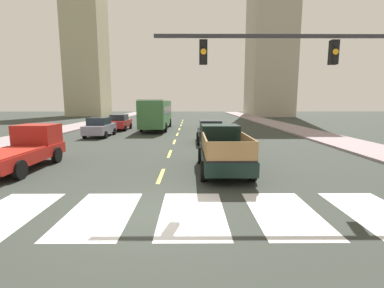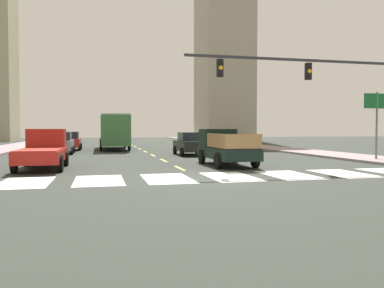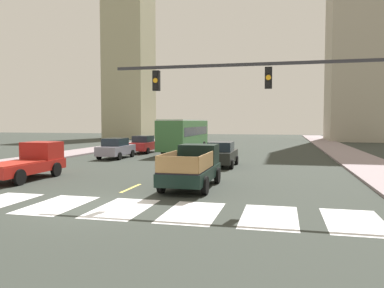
# 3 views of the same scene
# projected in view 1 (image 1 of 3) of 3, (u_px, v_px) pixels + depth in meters

# --- Properties ---
(ground_plane) EXTENTS (160.00, 160.00, 0.00)m
(ground_plane) POSITION_uv_depth(u_px,v_px,m) (146.00, 213.00, 7.79)
(ground_plane) COLOR #2F342E
(sidewalk_right) EXTENTS (3.78, 110.00, 0.15)m
(sidewalk_right) POSITION_uv_depth(u_px,v_px,m) (315.00, 135.00, 25.64)
(sidewalk_right) COLOR gray
(sidewalk_right) RESTS_ON ground
(sidewalk_left) EXTENTS (3.78, 110.00, 0.15)m
(sidewalk_left) POSITION_uv_depth(u_px,v_px,m) (38.00, 135.00, 25.49)
(sidewalk_left) COLOR gray
(sidewalk_left) RESTS_ON ground
(crosswalk_stripe_2) EXTENTS (1.82, 3.35, 0.01)m
(crosswalk_stripe_2) POSITION_uv_depth(u_px,v_px,m) (7.00, 214.00, 7.76)
(crosswalk_stripe_2) COLOR silver
(crosswalk_stripe_2) RESTS_ON ground
(crosswalk_stripe_3) EXTENTS (1.82, 3.35, 0.01)m
(crosswalk_stripe_3) POSITION_uv_depth(u_px,v_px,m) (100.00, 213.00, 7.78)
(crosswalk_stripe_3) COLOR silver
(crosswalk_stripe_3) RESTS_ON ground
(crosswalk_stripe_4) EXTENTS (1.82, 3.35, 0.01)m
(crosswalk_stripe_4) POSITION_uv_depth(u_px,v_px,m) (192.00, 213.00, 7.79)
(crosswalk_stripe_4) COLOR silver
(crosswalk_stripe_4) RESTS_ON ground
(crosswalk_stripe_5) EXTENTS (1.82, 3.35, 0.01)m
(crosswalk_stripe_5) POSITION_uv_depth(u_px,v_px,m) (285.00, 213.00, 7.81)
(crosswalk_stripe_5) COLOR silver
(crosswalk_stripe_5) RESTS_ON ground
(crosswalk_stripe_6) EXTENTS (1.82, 3.35, 0.01)m
(crosswalk_stripe_6) POSITION_uv_depth(u_px,v_px,m) (377.00, 213.00, 7.82)
(crosswalk_stripe_6) COLOR silver
(crosswalk_stripe_6) RESTS_ON ground
(lane_dash_0) EXTENTS (0.16, 2.40, 0.01)m
(lane_dash_0) POSITION_uv_depth(u_px,v_px,m) (161.00, 176.00, 11.74)
(lane_dash_0) COLOR #DEC953
(lane_dash_0) RESTS_ON ground
(lane_dash_1) EXTENTS (0.16, 2.40, 0.01)m
(lane_dash_1) POSITION_uv_depth(u_px,v_px,m) (170.00, 154.00, 16.68)
(lane_dash_1) COLOR #DEC953
(lane_dash_1) RESTS_ON ground
(lane_dash_2) EXTENTS (0.16, 2.40, 0.01)m
(lane_dash_2) POSITION_uv_depth(u_px,v_px,m) (174.00, 142.00, 21.62)
(lane_dash_2) COLOR #DEC953
(lane_dash_2) RESTS_ON ground
(lane_dash_3) EXTENTS (0.16, 2.40, 0.01)m
(lane_dash_3) POSITION_uv_depth(u_px,v_px,m) (177.00, 134.00, 26.56)
(lane_dash_3) COLOR #DEC953
(lane_dash_3) RESTS_ON ground
(lane_dash_4) EXTENTS (0.16, 2.40, 0.01)m
(lane_dash_4) POSITION_uv_depth(u_px,v_px,m) (179.00, 129.00, 31.50)
(lane_dash_4) COLOR #DEC953
(lane_dash_4) RESTS_ON ground
(lane_dash_5) EXTENTS (0.16, 2.40, 0.01)m
(lane_dash_5) POSITION_uv_depth(u_px,v_px,m) (181.00, 125.00, 36.44)
(lane_dash_5) COLOR #DEC953
(lane_dash_5) RESTS_ON ground
(lane_dash_6) EXTENTS (0.16, 2.40, 0.01)m
(lane_dash_6) POSITION_uv_depth(u_px,v_px,m) (182.00, 122.00, 41.39)
(lane_dash_6) COLOR #DEC953
(lane_dash_6) RESTS_ON ground
(lane_dash_7) EXTENTS (0.16, 2.40, 0.01)m
(lane_dash_7) POSITION_uv_depth(u_px,v_px,m) (183.00, 120.00, 46.33)
(lane_dash_7) COLOR #DEC953
(lane_dash_7) RESTS_ON ground
(pickup_stakebed) EXTENTS (2.18, 5.20, 1.96)m
(pickup_stakebed) POSITION_uv_depth(u_px,v_px,m) (222.00, 149.00, 12.80)
(pickup_stakebed) COLOR black
(pickup_stakebed) RESTS_ON ground
(pickup_dark) EXTENTS (2.18, 5.20, 1.96)m
(pickup_dark) POSITION_uv_depth(u_px,v_px,m) (25.00, 149.00, 13.06)
(pickup_dark) COLOR #A61C16
(pickup_dark) RESTS_ON ground
(city_bus) EXTENTS (2.72, 10.80, 3.32)m
(city_bus) POSITION_uv_depth(u_px,v_px,m) (157.00, 112.00, 30.96)
(city_bus) COLOR #3A6F3C
(city_bus) RESTS_ON ground
(sedan_far) EXTENTS (2.02, 4.40, 1.72)m
(sedan_far) POSITION_uv_depth(u_px,v_px,m) (210.00, 131.00, 21.12)
(sedan_far) COLOR black
(sedan_far) RESTS_ON ground
(sedan_near_left) EXTENTS (2.02, 4.40, 1.72)m
(sedan_near_left) POSITION_uv_depth(u_px,v_px,m) (100.00, 127.00, 24.73)
(sedan_near_left) COLOR gray
(sedan_near_left) RESTS_ON ground
(sedan_near_right) EXTENTS (2.02, 4.40, 1.72)m
(sedan_near_right) POSITION_uv_depth(u_px,v_px,m) (120.00, 122.00, 30.47)
(sedan_near_right) COLOR red
(sedan_near_right) RESTS_ON ground
(traffic_signal_gantry) EXTENTS (11.68, 0.27, 6.00)m
(traffic_signal_gantry) POSITION_uv_depth(u_px,v_px,m) (369.00, 68.00, 9.88)
(traffic_signal_gantry) COLOR #2D2D33
(traffic_signal_gantry) RESTS_ON ground
(tower_tall_centre) EXTENTS (8.63, 10.45, 41.95)m
(tower_tall_centre) POSITION_uv_depth(u_px,v_px,m) (272.00, 15.00, 57.36)
(tower_tall_centre) COLOR #A79E8C
(tower_tall_centre) RESTS_ON ground
(block_mid_left) EXTENTS (7.62, 8.24, 26.81)m
(block_mid_left) POSITION_uv_depth(u_px,v_px,m) (87.00, 54.00, 59.87)
(block_mid_left) COLOR tan
(block_mid_left) RESTS_ON ground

